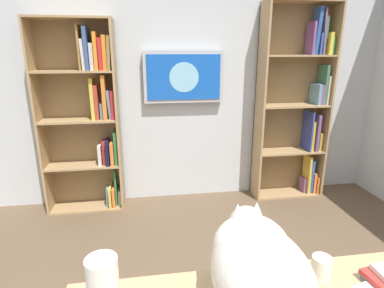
{
  "coord_description": "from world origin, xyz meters",
  "views": [
    {
      "loc": [
        0.48,
        1.2,
        1.66
      ],
      "look_at": [
        0.14,
        -1.07,
        0.97
      ],
      "focal_mm": 29.06,
      "sensor_mm": 36.0,
      "label": 1
    }
  ],
  "objects_px": {
    "bookshelf_left": "(299,105)",
    "bookshelf_right": "(89,115)",
    "wall_mounted_tv": "(184,77)",
    "cat": "(258,267)",
    "coffee_mug": "(321,267)",
    "paper_towel_roll": "(104,288)"
  },
  "relations": [
    {
      "from": "bookshelf_left",
      "to": "bookshelf_right",
      "type": "distance_m",
      "value": 2.31
    },
    {
      "from": "wall_mounted_tv",
      "to": "cat",
      "type": "height_order",
      "value": "wall_mounted_tv"
    },
    {
      "from": "cat",
      "to": "coffee_mug",
      "type": "relative_size",
      "value": 6.74
    },
    {
      "from": "cat",
      "to": "coffee_mug",
      "type": "height_order",
      "value": "cat"
    },
    {
      "from": "bookshelf_right",
      "to": "wall_mounted_tv",
      "type": "bearing_deg",
      "value": -175.29
    },
    {
      "from": "cat",
      "to": "coffee_mug",
      "type": "bearing_deg",
      "value": -162.11
    },
    {
      "from": "coffee_mug",
      "to": "bookshelf_left",
      "type": "bearing_deg",
      "value": -114.42
    },
    {
      "from": "bookshelf_left",
      "to": "wall_mounted_tv",
      "type": "height_order",
      "value": "bookshelf_left"
    },
    {
      "from": "bookshelf_right",
      "to": "paper_towel_roll",
      "type": "height_order",
      "value": "bookshelf_right"
    },
    {
      "from": "bookshelf_left",
      "to": "paper_towel_roll",
      "type": "height_order",
      "value": "bookshelf_left"
    },
    {
      "from": "paper_towel_roll",
      "to": "coffee_mug",
      "type": "distance_m",
      "value": 0.86
    },
    {
      "from": "bookshelf_right",
      "to": "paper_towel_roll",
      "type": "bearing_deg",
      "value": 99.96
    },
    {
      "from": "bookshelf_left",
      "to": "cat",
      "type": "distance_m",
      "value": 2.75
    },
    {
      "from": "paper_towel_roll",
      "to": "coffee_mug",
      "type": "height_order",
      "value": "paper_towel_roll"
    },
    {
      "from": "bookshelf_left",
      "to": "paper_towel_roll",
      "type": "bearing_deg",
      "value": 51.16
    },
    {
      "from": "paper_towel_roll",
      "to": "wall_mounted_tv",
      "type": "bearing_deg",
      "value": -103.52
    },
    {
      "from": "bookshelf_right",
      "to": "bookshelf_left",
      "type": "bearing_deg",
      "value": -179.93
    },
    {
      "from": "bookshelf_left",
      "to": "wall_mounted_tv",
      "type": "bearing_deg",
      "value": -3.47
    },
    {
      "from": "bookshelf_left",
      "to": "bookshelf_right",
      "type": "bearing_deg",
      "value": 0.07
    },
    {
      "from": "bookshelf_right",
      "to": "cat",
      "type": "xyz_separation_m",
      "value": [
        -0.95,
        2.38,
        -0.11
      ]
    },
    {
      "from": "cat",
      "to": "paper_towel_roll",
      "type": "relative_size",
      "value": 2.76
    },
    {
      "from": "coffee_mug",
      "to": "wall_mounted_tv",
      "type": "bearing_deg",
      "value": -83.43
    }
  ]
}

